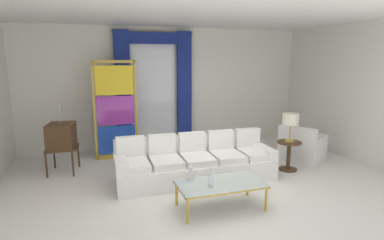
{
  "coord_description": "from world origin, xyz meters",
  "views": [
    {
      "loc": [
        -1.93,
        -4.97,
        2.23
      ],
      "look_at": [
        -0.04,
        0.9,
        1.05
      ],
      "focal_mm": 30.03,
      "sensor_mm": 36.0,
      "label": 1
    }
  ],
  "objects_px": {
    "couch_white_long": "(195,163)",
    "stained_glass_divider": "(116,112)",
    "vintage_tv": "(61,137)",
    "table_lamp_brass": "(291,120)",
    "armchair_white": "(301,148)",
    "bottle_crystal_tall": "(211,179)",
    "bottle_blue_decanter": "(191,175)",
    "round_side_table": "(289,153)",
    "peacock_figurine": "(140,150)",
    "coffee_table": "(221,185)"
  },
  "relations": [
    {
      "from": "couch_white_long",
      "to": "stained_glass_divider",
      "type": "bearing_deg",
      "value": 126.03
    },
    {
      "from": "vintage_tv",
      "to": "table_lamp_brass",
      "type": "relative_size",
      "value": 2.36
    },
    {
      "from": "stained_glass_divider",
      "to": "armchair_white",
      "type": "bearing_deg",
      "value": -20.36
    },
    {
      "from": "bottle_crystal_tall",
      "to": "vintage_tv",
      "type": "relative_size",
      "value": 0.22
    },
    {
      "from": "bottle_blue_decanter",
      "to": "round_side_table",
      "type": "height_order",
      "value": "bottle_blue_decanter"
    },
    {
      "from": "stained_glass_divider",
      "to": "peacock_figurine",
      "type": "distance_m",
      "value": 1.0
    },
    {
      "from": "bottle_blue_decanter",
      "to": "stained_glass_divider",
      "type": "bearing_deg",
      "value": 107.26
    },
    {
      "from": "table_lamp_brass",
      "to": "peacock_figurine",
      "type": "bearing_deg",
      "value": 150.3
    },
    {
      "from": "vintage_tv",
      "to": "armchair_white",
      "type": "height_order",
      "value": "vintage_tv"
    },
    {
      "from": "couch_white_long",
      "to": "vintage_tv",
      "type": "relative_size",
      "value": 2.18
    },
    {
      "from": "couch_white_long",
      "to": "armchair_white",
      "type": "distance_m",
      "value": 2.61
    },
    {
      "from": "couch_white_long",
      "to": "peacock_figurine",
      "type": "bearing_deg",
      "value": 119.05
    },
    {
      "from": "bottle_crystal_tall",
      "to": "armchair_white",
      "type": "height_order",
      "value": "armchair_white"
    },
    {
      "from": "vintage_tv",
      "to": "table_lamp_brass",
      "type": "height_order",
      "value": "vintage_tv"
    },
    {
      "from": "couch_white_long",
      "to": "stained_glass_divider",
      "type": "height_order",
      "value": "stained_glass_divider"
    },
    {
      "from": "bottle_blue_decanter",
      "to": "armchair_white",
      "type": "distance_m",
      "value": 3.3
    },
    {
      "from": "table_lamp_brass",
      "to": "couch_white_long",
      "type": "bearing_deg",
      "value": 176.28
    },
    {
      "from": "couch_white_long",
      "to": "bottle_blue_decanter",
      "type": "bearing_deg",
      "value": -111.28
    },
    {
      "from": "table_lamp_brass",
      "to": "armchair_white",
      "type": "bearing_deg",
      "value": 34.91
    },
    {
      "from": "couch_white_long",
      "to": "vintage_tv",
      "type": "xyz_separation_m",
      "value": [
        -2.38,
        1.13,
        0.42
      ]
    },
    {
      "from": "bottle_blue_decanter",
      "to": "table_lamp_brass",
      "type": "relative_size",
      "value": 0.38
    },
    {
      "from": "table_lamp_brass",
      "to": "vintage_tv",
      "type": "bearing_deg",
      "value": 163.86
    },
    {
      "from": "table_lamp_brass",
      "to": "round_side_table",
      "type": "bearing_deg",
      "value": -90.0
    },
    {
      "from": "vintage_tv",
      "to": "stained_glass_divider",
      "type": "bearing_deg",
      "value": 29.2
    },
    {
      "from": "round_side_table",
      "to": "table_lamp_brass",
      "type": "bearing_deg",
      "value": 90.0
    },
    {
      "from": "coffee_table",
      "to": "stained_glass_divider",
      "type": "height_order",
      "value": "stained_glass_divider"
    },
    {
      "from": "vintage_tv",
      "to": "stained_glass_divider",
      "type": "height_order",
      "value": "stained_glass_divider"
    },
    {
      "from": "vintage_tv",
      "to": "peacock_figurine",
      "type": "distance_m",
      "value": 1.68
    },
    {
      "from": "couch_white_long",
      "to": "round_side_table",
      "type": "distance_m",
      "value": 1.97
    },
    {
      "from": "vintage_tv",
      "to": "peacock_figurine",
      "type": "bearing_deg",
      "value": 11.64
    },
    {
      "from": "peacock_figurine",
      "to": "round_side_table",
      "type": "relative_size",
      "value": 1.01
    },
    {
      "from": "armchair_white",
      "to": "table_lamp_brass",
      "type": "height_order",
      "value": "table_lamp_brass"
    },
    {
      "from": "couch_white_long",
      "to": "vintage_tv",
      "type": "height_order",
      "value": "vintage_tv"
    },
    {
      "from": "coffee_table",
      "to": "bottle_crystal_tall",
      "type": "relative_size",
      "value": 4.42
    },
    {
      "from": "coffee_table",
      "to": "vintage_tv",
      "type": "height_order",
      "value": "vintage_tv"
    },
    {
      "from": "stained_glass_divider",
      "to": "table_lamp_brass",
      "type": "distance_m",
      "value": 3.74
    },
    {
      "from": "bottle_blue_decanter",
      "to": "stained_glass_divider",
      "type": "xyz_separation_m",
      "value": [
        -0.87,
        2.79,
        0.57
      ]
    },
    {
      "from": "bottle_crystal_tall",
      "to": "vintage_tv",
      "type": "height_order",
      "value": "vintage_tv"
    },
    {
      "from": "coffee_table",
      "to": "table_lamp_brass",
      "type": "distance_m",
      "value": 2.38
    },
    {
      "from": "bottle_blue_decanter",
      "to": "stained_glass_divider",
      "type": "distance_m",
      "value": 2.97
    },
    {
      "from": "coffee_table",
      "to": "round_side_table",
      "type": "height_order",
      "value": "round_side_table"
    },
    {
      "from": "coffee_table",
      "to": "bottle_blue_decanter",
      "type": "bearing_deg",
      "value": 148.9
    },
    {
      "from": "couch_white_long",
      "to": "coffee_table",
      "type": "distance_m",
      "value": 1.28
    },
    {
      "from": "peacock_figurine",
      "to": "vintage_tv",
      "type": "bearing_deg",
      "value": -168.36
    },
    {
      "from": "bottle_crystal_tall",
      "to": "peacock_figurine",
      "type": "xyz_separation_m",
      "value": [
        -0.6,
        2.84,
        -0.31
      ]
    },
    {
      "from": "vintage_tv",
      "to": "table_lamp_brass",
      "type": "bearing_deg",
      "value": -16.14
    },
    {
      "from": "vintage_tv",
      "to": "armchair_white",
      "type": "xyz_separation_m",
      "value": [
        4.97,
        -0.82,
        -0.44
      ]
    },
    {
      "from": "coffee_table",
      "to": "round_side_table",
      "type": "distance_m",
      "value": 2.28
    },
    {
      "from": "coffee_table",
      "to": "stained_glass_divider",
      "type": "bearing_deg",
      "value": 112.63
    },
    {
      "from": "couch_white_long",
      "to": "table_lamp_brass",
      "type": "bearing_deg",
      "value": -3.72
    }
  ]
}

